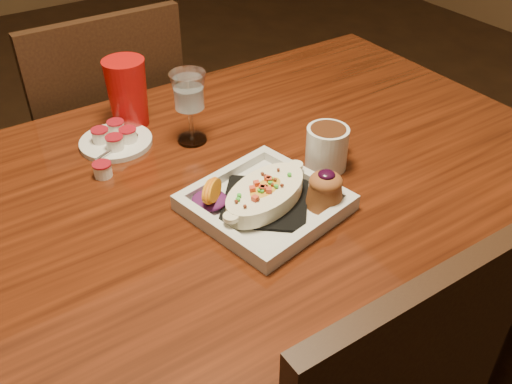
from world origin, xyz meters
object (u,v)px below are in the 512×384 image
chair_far (107,149)px  saucer (115,140)px  plate (272,198)px  red_tumbler (127,93)px  goblet (189,95)px  coffee_mug (328,146)px  table (214,226)px

chair_far → saucer: bearing=76.4°
plate → red_tumbler: size_ratio=1.87×
plate → goblet: (-0.01, 0.29, 0.08)m
chair_far → red_tumbler: size_ratio=6.12×
goblet → red_tumbler: size_ratio=1.03×
plate → coffee_mug: (0.17, 0.06, 0.02)m
coffee_mug → saucer: size_ratio=0.75×
goblet → chair_far: bearing=96.3°
chair_far → goblet: size_ratio=5.93×
coffee_mug → saucer: (-0.32, 0.31, -0.03)m
chair_far → coffee_mug: (0.23, -0.69, 0.29)m
table → red_tumbler: (-0.03, 0.31, 0.17)m
red_tumbler → plate: bearing=-78.9°
goblet → red_tumbler: goblet is taller
chair_far → goblet: (0.05, -0.46, 0.35)m
chair_far → goblet: chair_far is taller
table → saucer: saucer is taller
table → saucer: 0.29m
table → goblet: (0.05, 0.17, 0.21)m
chair_far → plate: bearing=94.4°
plate → red_tumbler: bearing=89.8°
goblet → saucer: bearing=152.6°
table → plate: plate is taller
table → red_tumbler: bearing=95.0°
coffee_mug → saucer: bearing=118.3°
goblet → saucer: (-0.14, 0.07, -0.10)m
coffee_mug → red_tumbler: (-0.26, 0.38, 0.03)m
plate → goblet: bearing=80.0°
plate → red_tumbler: (-0.08, 0.43, 0.05)m
table → coffee_mug: 0.28m
saucer → table: bearing=-69.4°
goblet → red_tumbler: bearing=119.0°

